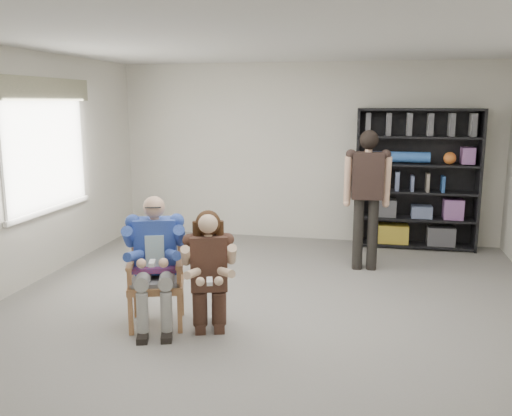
% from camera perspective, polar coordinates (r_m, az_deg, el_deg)
% --- Properties ---
extents(room_shell, '(6.00, 7.00, 2.80)m').
position_cam_1_polar(room_shell, '(5.24, 0.80, 2.43)').
color(room_shell, beige).
rests_on(room_shell, ground).
extents(floor, '(6.00, 7.00, 0.01)m').
position_cam_1_polar(floor, '(5.63, 0.76, -11.81)').
color(floor, slate).
rests_on(floor, ground).
extents(window_left, '(0.16, 2.00, 1.75)m').
position_cam_1_polar(window_left, '(7.27, -21.15, 5.95)').
color(window_left, silver).
rests_on(window_left, room_shell).
extents(armchair, '(0.73, 0.72, 1.01)m').
position_cam_1_polar(armchair, '(5.46, -10.47, -7.08)').
color(armchair, '#A46441').
rests_on(armchair, floor).
extents(seated_man, '(0.78, 0.92, 1.31)m').
position_cam_1_polar(seated_man, '(5.42, -10.53, -5.56)').
color(seated_man, navy).
rests_on(seated_man, floor).
extents(kneeling_woman, '(0.72, 0.92, 1.20)m').
position_cam_1_polar(kneeling_woman, '(5.14, -4.97, -6.98)').
color(kneeling_woman, '#3C231C').
rests_on(kneeling_woman, floor).
extents(bookshelf, '(1.80, 0.38, 2.10)m').
position_cam_1_polar(bookshelf, '(8.48, 16.53, 2.92)').
color(bookshelf, black).
rests_on(bookshelf, floor).
extents(standing_man, '(0.59, 0.36, 1.83)m').
position_cam_1_polar(standing_man, '(7.20, 11.56, 0.67)').
color(standing_man, black).
rests_on(standing_man, floor).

